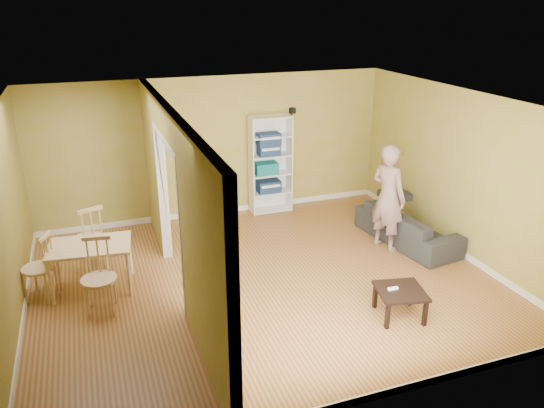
{
  "coord_description": "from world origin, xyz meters",
  "views": [
    {
      "loc": [
        -2.2,
        -6.48,
        3.86
      ],
      "look_at": [
        0.2,
        0.2,
        1.1
      ],
      "focal_mm": 35.0,
      "sensor_mm": 36.0,
      "label": 1
    }
  ],
  "objects_px": {
    "bookshelf": "(270,164)",
    "chair_near": "(99,277)",
    "sofa": "(408,222)",
    "chair_left": "(38,267)",
    "dining_table": "(90,250)",
    "coffee_table": "(400,294)",
    "chair_far": "(89,237)",
    "person": "(389,188)"
  },
  "relations": [
    {
      "from": "bookshelf",
      "to": "chair_near",
      "type": "relative_size",
      "value": 1.85
    },
    {
      "from": "sofa",
      "to": "chair_left",
      "type": "xyz_separation_m",
      "value": [
        -5.73,
        0.15,
        0.11
      ]
    },
    {
      "from": "dining_table",
      "to": "chair_near",
      "type": "xyz_separation_m",
      "value": [
        0.07,
        -0.65,
        -0.11
      ]
    },
    {
      "from": "coffee_table",
      "to": "chair_near",
      "type": "distance_m",
      "value": 3.89
    },
    {
      "from": "coffee_table",
      "to": "chair_near",
      "type": "relative_size",
      "value": 0.58
    },
    {
      "from": "sofa",
      "to": "bookshelf",
      "type": "relative_size",
      "value": 1.04
    },
    {
      "from": "coffee_table",
      "to": "chair_left",
      "type": "relative_size",
      "value": 0.62
    },
    {
      "from": "coffee_table",
      "to": "chair_far",
      "type": "xyz_separation_m",
      "value": [
        -3.69,
        2.72,
        0.19
      ]
    },
    {
      "from": "person",
      "to": "chair_far",
      "type": "bearing_deg",
      "value": 60.43
    },
    {
      "from": "sofa",
      "to": "chair_far",
      "type": "bearing_deg",
      "value": 72.83
    },
    {
      "from": "sofa",
      "to": "person",
      "type": "xyz_separation_m",
      "value": [
        -0.46,
        -0.05,
        0.66
      ]
    },
    {
      "from": "coffee_table",
      "to": "dining_table",
      "type": "height_order",
      "value": "dining_table"
    },
    {
      "from": "chair_far",
      "to": "bookshelf",
      "type": "bearing_deg",
      "value": -178.43
    },
    {
      "from": "bookshelf",
      "to": "chair_left",
      "type": "relative_size",
      "value": 1.95
    },
    {
      "from": "person",
      "to": "chair_far",
      "type": "distance_m",
      "value": 4.7
    },
    {
      "from": "sofa",
      "to": "dining_table",
      "type": "height_order",
      "value": "sofa"
    },
    {
      "from": "chair_near",
      "to": "coffee_table",
      "type": "bearing_deg",
      "value": -12.02
    },
    {
      "from": "sofa",
      "to": "person",
      "type": "height_order",
      "value": "person"
    },
    {
      "from": "bookshelf",
      "to": "chair_far",
      "type": "distance_m",
      "value": 3.65
    },
    {
      "from": "person",
      "to": "dining_table",
      "type": "distance_m",
      "value": 4.61
    },
    {
      "from": "coffee_table",
      "to": "person",
      "type": "bearing_deg",
      "value": 64.24
    },
    {
      "from": "bookshelf",
      "to": "dining_table",
      "type": "relative_size",
      "value": 1.69
    },
    {
      "from": "bookshelf",
      "to": "chair_near",
      "type": "height_order",
      "value": "bookshelf"
    },
    {
      "from": "coffee_table",
      "to": "chair_left",
      "type": "height_order",
      "value": "chair_left"
    },
    {
      "from": "coffee_table",
      "to": "chair_near",
      "type": "bearing_deg",
      "value": 158.48
    },
    {
      "from": "sofa",
      "to": "chair_far",
      "type": "relative_size",
      "value": 1.85
    },
    {
      "from": "person",
      "to": "chair_left",
      "type": "bearing_deg",
      "value": 68.87
    },
    {
      "from": "bookshelf",
      "to": "chair_left",
      "type": "distance_m",
      "value": 4.54
    },
    {
      "from": "coffee_table",
      "to": "dining_table",
      "type": "relative_size",
      "value": 0.53
    },
    {
      "from": "bookshelf",
      "to": "person",
      "type": "bearing_deg",
      "value": -61.02
    },
    {
      "from": "person",
      "to": "sofa",
      "type": "bearing_deg",
      "value": -102.15
    },
    {
      "from": "bookshelf",
      "to": "coffee_table",
      "type": "height_order",
      "value": "bookshelf"
    },
    {
      "from": "sofa",
      "to": "bookshelf",
      "type": "height_order",
      "value": "bookshelf"
    },
    {
      "from": "bookshelf",
      "to": "dining_table",
      "type": "xyz_separation_m",
      "value": [
        -3.36,
        -2.02,
        -0.32
      ]
    },
    {
      "from": "coffee_table",
      "to": "dining_table",
      "type": "bearing_deg",
      "value": 150.67
    },
    {
      "from": "chair_left",
      "to": "dining_table",
      "type": "bearing_deg",
      "value": 112.98
    },
    {
      "from": "sofa",
      "to": "chair_left",
      "type": "bearing_deg",
      "value": 80.44
    },
    {
      "from": "person",
      "to": "dining_table",
      "type": "xyz_separation_m",
      "value": [
        -4.59,
        0.21,
        -0.42
      ]
    },
    {
      "from": "chair_left",
      "to": "sofa",
      "type": "bearing_deg",
      "value": 110.95
    },
    {
      "from": "coffee_table",
      "to": "chair_far",
      "type": "bearing_deg",
      "value": 143.57
    },
    {
      "from": "bookshelf",
      "to": "coffee_table",
      "type": "relative_size",
      "value": 3.17
    },
    {
      "from": "sofa",
      "to": "chair_near",
      "type": "xyz_separation_m",
      "value": [
        -4.97,
        -0.49,
        0.13
      ]
    }
  ]
}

